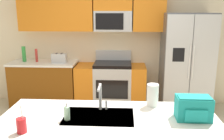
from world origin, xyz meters
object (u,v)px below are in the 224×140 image
object	(u,v)px
toaster	(59,58)
backpack	(193,108)
range_oven	(111,85)
pepper_mill	(36,55)
paper_towel_roll	(153,95)
soap_dispenser	(67,113)
sink_faucet	(101,95)
refrigerator	(186,63)
bottle_green	(24,54)
drink_cup_red	(22,125)

from	to	relation	value
toaster	backpack	world-z (taller)	backpack
range_oven	pepper_mill	distance (m)	1.58
paper_towel_roll	backpack	bearing A→B (deg)	-42.56
soap_dispenser	backpack	distance (m)	1.19
backpack	paper_towel_roll	bearing A→B (deg)	137.44
range_oven	soap_dispenser	xyz separation A→B (m)	(-0.26, -2.57, 0.53)
sink_faucet	refrigerator	bearing A→B (deg)	58.49
toaster	sink_faucet	world-z (taller)	sink_faucet
refrigerator	backpack	xyz separation A→B (m)	(-0.50, -2.42, 0.09)
bottle_green	backpack	bearing A→B (deg)	-43.49
pepper_mill	backpack	world-z (taller)	pepper_mill
pepper_mill	refrigerator	bearing A→B (deg)	-1.38
refrigerator	paper_towel_roll	distance (m)	2.27
range_oven	paper_towel_roll	xyz separation A→B (m)	(0.58, -2.18, 0.58)
refrigerator	bottle_green	world-z (taller)	refrigerator
drink_cup_red	backpack	world-z (taller)	drink_cup_red
bottle_green	refrigerator	bearing A→B (deg)	-1.68
refrigerator	drink_cup_red	size ratio (longest dim) A/B	7.43
refrigerator	bottle_green	distance (m)	3.15
refrigerator	sink_faucet	xyz separation A→B (m)	(-1.39, -2.26, 0.14)
soap_dispenser	toaster	bearing A→B (deg)	106.35
range_oven	paper_towel_roll	bearing A→B (deg)	-75.09
bottle_green	paper_towel_roll	distance (m)	3.18
range_oven	soap_dispenser	bearing A→B (deg)	-95.78
bottle_green	backpack	world-z (taller)	bottle_green
pepper_mill	bottle_green	bearing A→B (deg)	174.90
pepper_mill	toaster	bearing A→B (deg)	-6.12
sink_faucet	paper_towel_roll	distance (m)	0.57
soap_dispenser	refrigerator	bearing A→B (deg)	56.02
soap_dispenser	drink_cup_red	bearing A→B (deg)	-140.20
paper_towel_roll	drink_cup_red	bearing A→B (deg)	-150.26
range_oven	pepper_mill	world-z (taller)	pepper_mill
bottle_green	paper_towel_roll	xyz separation A→B (m)	(2.30, -2.20, -0.03)
bottle_green	paper_towel_roll	world-z (taller)	bottle_green
drink_cup_red	range_oven	bearing A→B (deg)	78.40
soap_dispenser	backpack	world-z (taller)	backpack
refrigerator	toaster	size ratio (longest dim) A/B	6.61
drink_cup_red	backpack	size ratio (longest dim) A/B	0.78
sink_faucet	paper_towel_roll	world-z (taller)	sink_faucet
drink_cup_red	toaster	bearing A→B (deg)	98.48
bottle_green	toaster	bearing A→B (deg)	-5.75
soap_dispenser	paper_towel_roll	size ratio (longest dim) A/B	0.71
bottle_green	paper_towel_roll	bearing A→B (deg)	-43.63
drink_cup_red	backpack	distance (m)	1.55
paper_towel_roll	refrigerator	bearing A→B (deg)	68.13
pepper_mill	drink_cup_red	xyz separation A→B (m)	(0.88, -2.84, -0.06)
drink_cup_red	soap_dispenser	world-z (taller)	drink_cup_red
toaster	backpack	bearing A→B (deg)	-51.74
range_oven	refrigerator	xyz separation A→B (m)	(1.42, -0.07, 0.48)
refrigerator	soap_dispenser	bearing A→B (deg)	-123.98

